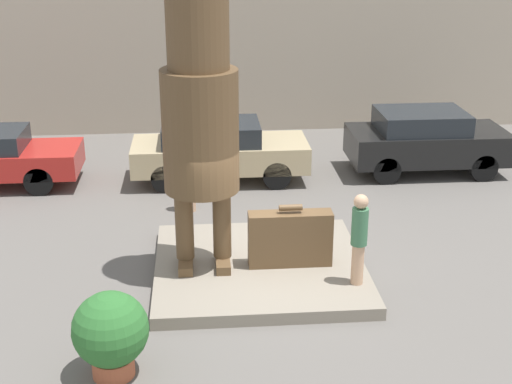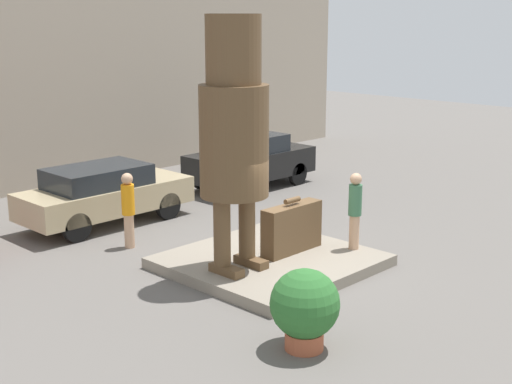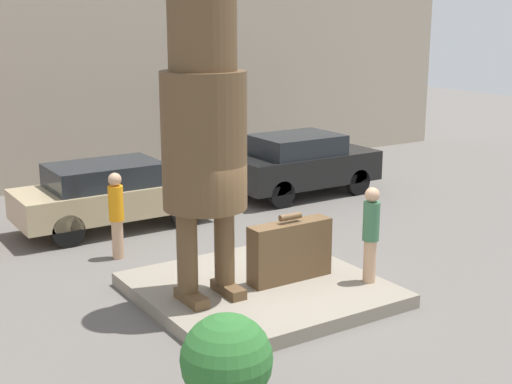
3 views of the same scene
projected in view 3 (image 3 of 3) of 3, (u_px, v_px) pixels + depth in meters
ground_plane at (260, 296)px, 12.48m from camera, size 60.00×60.00×0.00m
pedestal at (260, 290)px, 12.45m from camera, size 3.96×3.80×0.23m
building_backdrop at (64, 63)px, 19.83m from camera, size 28.00×0.60×6.95m
statue_figure at (204, 121)px, 11.16m from camera, size 1.36×1.36×5.03m
giant_suitcase at (290, 251)px, 12.50m from camera, size 1.57×0.39×1.21m
tourist at (371, 231)px, 12.29m from camera, size 0.29×0.29×1.71m
parked_car_tan at (112, 193)px, 16.26m from camera, size 4.46×1.76×1.54m
parked_car_black at (301, 163)px, 19.27m from camera, size 4.10×1.87×1.67m
planter_pot at (227, 363)px, 8.54m from camera, size 1.13×1.13×1.35m
worker_hivis at (116, 212)px, 14.20m from camera, size 0.30×0.30×1.77m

